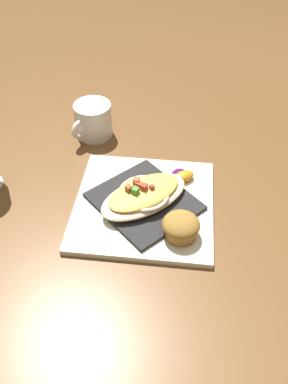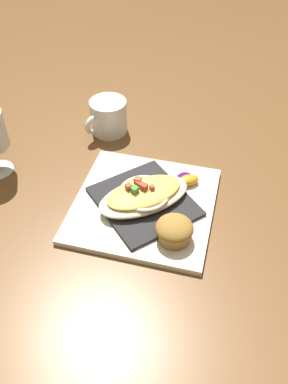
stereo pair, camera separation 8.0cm
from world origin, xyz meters
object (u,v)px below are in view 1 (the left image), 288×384
at_px(gratin_dish, 144,194).
at_px(orange_garnish, 182,176).
at_px(coffee_mug, 93,122).
at_px(muffin, 181,227).
at_px(square_plate, 144,205).

xyz_separation_m(gratin_dish, orange_garnish, (0.09, 0.06, -0.02)).
relative_size(orange_garnish, coffee_mug, 0.58).
height_order(gratin_dish, coffee_mug, coffee_mug).
distance_m(gratin_dish, coffee_mug, 0.28).
bearing_deg(orange_garnish, coffee_mug, 132.44).
xyz_separation_m(muffin, coffee_mug, (-0.15, 0.36, 0.00)).
distance_m(muffin, orange_garnish, 0.16).
bearing_deg(coffee_mug, square_plate, -70.21).
height_order(square_plate, orange_garnish, orange_garnish).
distance_m(gratin_dish, muffin, 0.11).
bearing_deg(muffin, orange_garnish, 78.11).
bearing_deg(coffee_mug, orange_garnish, -47.56).
relative_size(gratin_dish, coffee_mug, 2.05).
distance_m(orange_garnish, coffee_mug, 0.27).
bearing_deg(coffee_mug, muffin, -66.78).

